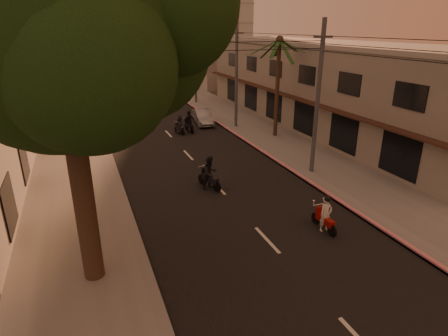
{
  "coord_description": "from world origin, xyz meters",
  "views": [
    {
      "loc": [
        -6.74,
        -10.2,
        8.56
      ],
      "look_at": [
        -0.08,
        6.85,
        1.59
      ],
      "focal_mm": 30.0,
      "sensor_mm": 36.0,
      "label": 1
    }
  ],
  "objects_px": {
    "scooter_far_a": "(180,126)",
    "broadleaf_tree": "(73,29)",
    "palm_tree": "(279,46)",
    "scooter_mid_b": "(189,122)",
    "scooter_mid_a": "(210,174)",
    "parked_car": "(203,117)",
    "scooter_red": "(325,215)"
  },
  "relations": [
    {
      "from": "palm_tree",
      "to": "scooter_mid_a",
      "type": "xyz_separation_m",
      "value": [
        -8.46,
        -7.98,
        -6.25
      ]
    },
    {
      "from": "broadleaf_tree",
      "to": "palm_tree",
      "type": "relative_size",
      "value": 1.48
    },
    {
      "from": "broadleaf_tree",
      "to": "scooter_mid_b",
      "type": "distance_m",
      "value": 21.11
    },
    {
      "from": "scooter_mid_a",
      "to": "scooter_mid_b",
      "type": "distance_m",
      "value": 12.13
    },
    {
      "from": "scooter_red",
      "to": "scooter_mid_b",
      "type": "xyz_separation_m",
      "value": [
        -0.92,
        18.12,
        0.12
      ]
    },
    {
      "from": "scooter_mid_a",
      "to": "scooter_far_a",
      "type": "relative_size",
      "value": 1.23
    },
    {
      "from": "palm_tree",
      "to": "scooter_mid_a",
      "type": "relative_size",
      "value": 4.17
    },
    {
      "from": "scooter_mid_b",
      "to": "scooter_mid_a",
      "type": "bearing_deg",
      "value": -106.49
    },
    {
      "from": "broadleaf_tree",
      "to": "palm_tree",
      "type": "height_order",
      "value": "broadleaf_tree"
    },
    {
      "from": "scooter_red",
      "to": "scooter_mid_b",
      "type": "relative_size",
      "value": 0.89
    },
    {
      "from": "scooter_red",
      "to": "scooter_mid_a",
      "type": "height_order",
      "value": "scooter_mid_a"
    },
    {
      "from": "scooter_mid_b",
      "to": "scooter_far_a",
      "type": "relative_size",
      "value": 1.22
    },
    {
      "from": "scooter_mid_b",
      "to": "scooter_far_a",
      "type": "bearing_deg",
      "value": -168.95
    },
    {
      "from": "broadleaf_tree",
      "to": "scooter_red",
      "type": "height_order",
      "value": "broadleaf_tree"
    },
    {
      "from": "parked_car",
      "to": "palm_tree",
      "type": "bearing_deg",
      "value": -49.82
    },
    {
      "from": "scooter_mid_a",
      "to": "parked_car",
      "type": "xyz_separation_m",
      "value": [
        4.27,
        14.15,
        -0.23
      ]
    },
    {
      "from": "scooter_far_a",
      "to": "scooter_red",
      "type": "bearing_deg",
      "value": -98.08
    },
    {
      "from": "broadleaf_tree",
      "to": "scooter_mid_a",
      "type": "xyz_separation_m",
      "value": [
        6.15,
        5.88,
        -7.58
      ]
    },
    {
      "from": "scooter_mid_b",
      "to": "parked_car",
      "type": "distance_m",
      "value": 3.0
    },
    {
      "from": "broadleaf_tree",
      "to": "scooter_mid_a",
      "type": "bearing_deg",
      "value": 43.71
    },
    {
      "from": "palm_tree",
      "to": "scooter_red",
      "type": "bearing_deg",
      "value": -110.32
    },
    {
      "from": "broadleaf_tree",
      "to": "palm_tree",
      "type": "xyz_separation_m",
      "value": [
        14.61,
        13.86,
        -1.33
      ]
    },
    {
      "from": "broadleaf_tree",
      "to": "scooter_mid_b",
      "type": "relative_size",
      "value": 6.19
    },
    {
      "from": "broadleaf_tree",
      "to": "scooter_red",
      "type": "bearing_deg",
      "value": -2.01
    },
    {
      "from": "scooter_mid_b",
      "to": "scooter_far_a",
      "type": "height_order",
      "value": "scooter_mid_b"
    },
    {
      "from": "broadleaf_tree",
      "to": "scooter_far_a",
      "type": "height_order",
      "value": "broadleaf_tree"
    },
    {
      "from": "scooter_far_a",
      "to": "broadleaf_tree",
      "type": "bearing_deg",
      "value": -127.2
    },
    {
      "from": "parked_car",
      "to": "scooter_far_a",
      "type": "bearing_deg",
      "value": -132.99
    },
    {
      "from": "scooter_mid_a",
      "to": "parked_car",
      "type": "distance_m",
      "value": 14.78
    },
    {
      "from": "broadleaf_tree",
      "to": "scooter_mid_a",
      "type": "distance_m",
      "value": 11.39
    },
    {
      "from": "scooter_red",
      "to": "scooter_mid_b",
      "type": "distance_m",
      "value": 18.14
    },
    {
      "from": "palm_tree",
      "to": "scooter_mid_b",
      "type": "distance_m",
      "value": 9.65
    }
  ]
}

